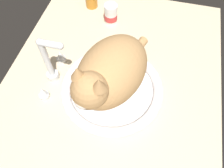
{
  "coord_description": "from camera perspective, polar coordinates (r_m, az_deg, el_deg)",
  "views": [
    {
      "loc": [
        -32.21,
        -10.17,
        67.48
      ],
      "look_at": [
        4.68,
        -0.98,
        7.0
      ],
      "focal_mm": 36.06,
      "sensor_mm": 36.0,
      "label": 1
    }
  ],
  "objects": [
    {
      "name": "countertop",
      "position": [
        0.74,
        -1.61,
        -5.09
      ],
      "size": [
        111.58,
        72.72,
        3.0
      ],
      "primitive_type": "cube",
      "color": "#CCB793",
      "rests_on": "ground"
    },
    {
      "name": "sink_basin",
      "position": [
        0.74,
        -0.0,
        -1.08
      ],
      "size": [
        33.36,
        33.36,
        3.1
      ],
      "color": "white",
      "rests_on": "countertop"
    },
    {
      "name": "faucet",
      "position": [
        0.74,
        -15.3,
        4.45
      ],
      "size": [
        18.59,
        9.08,
        19.01
      ],
      "color": "silver",
      "rests_on": "countertop"
    },
    {
      "name": "cat",
      "position": [
        0.64,
        -0.81,
        2.55
      ],
      "size": [
        36.66,
        25.76,
        19.58
      ],
      "color": "tan",
      "rests_on": "sink_basin"
    },
    {
      "name": "pill_bottle",
      "position": [
        0.93,
        -0.3,
        17.23
      ],
      "size": [
        5.2,
        5.2,
        8.14
      ],
      "color": "white",
      "rests_on": "countertop"
    }
  ]
}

